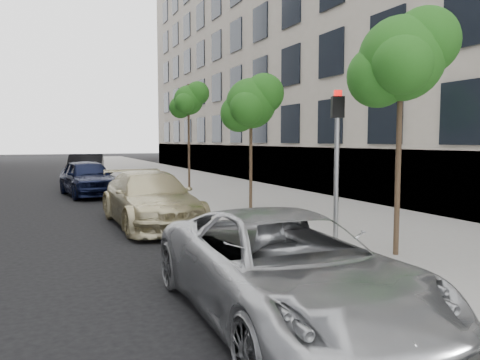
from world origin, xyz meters
TOP-DOWN VIEW (x-y plane):
  - ground at (0.00, 0.00)m, footprint 160.00×160.00m
  - sidewalk at (4.30, 24.00)m, footprint 6.40×72.00m
  - curb at (1.18, 24.00)m, footprint 0.15×72.00m
  - tree_near at (3.23, 1.50)m, footprint 1.84×1.64m
  - tree_mid at (3.23, 8.00)m, footprint 1.85×1.65m
  - tree_far at (3.23, 14.50)m, footprint 1.64×1.44m
  - signal_pole at (2.57, 2.54)m, footprint 0.29×0.26m
  - minivan at (-0.10, -0.19)m, footprint 2.41×4.96m
  - suv at (-0.16, 7.09)m, footprint 2.13×4.98m
  - sedan_blue at (-1.04, 14.78)m, footprint 2.27×4.57m
  - sedan_black at (-0.63, 20.03)m, footprint 2.36×4.98m
  - sedan_rear at (-0.10, 25.20)m, footprint 1.89×4.41m

SIDE VIEW (x-z plane):
  - ground at x=0.00m, z-range 0.00..0.00m
  - sidewalk at x=4.30m, z-range 0.00..0.14m
  - curb at x=1.18m, z-range 0.00..0.14m
  - sedan_rear at x=-0.10m, z-range 0.00..1.27m
  - minivan at x=-0.10m, z-range 0.00..1.36m
  - suv at x=-0.16m, z-range 0.00..1.43m
  - sedan_blue at x=-1.04m, z-range 0.00..1.50m
  - sedan_black at x=-0.63m, z-range 0.00..1.58m
  - signal_pole at x=2.57m, z-range 0.53..3.64m
  - tree_mid at x=3.23m, z-range 1.32..5.51m
  - tree_near at x=3.23m, z-range 1.49..6.00m
  - tree_far at x=3.23m, z-range 1.67..6.36m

